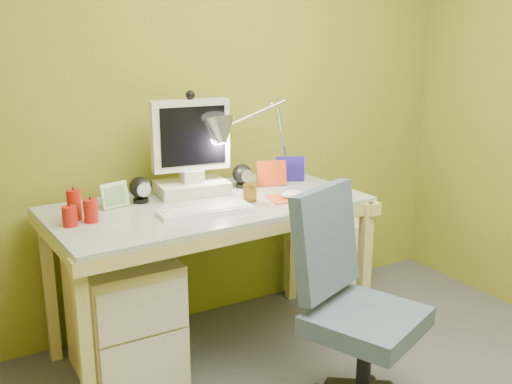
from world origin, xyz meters
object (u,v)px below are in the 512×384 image
monitor (191,143)px  radiator (336,258)px  desk (210,279)px  desk_lamp (271,123)px  task_chair (366,320)px

monitor → radiator: 1.29m
desk → monitor: size_ratio=2.87×
desk_lamp → desk: bearing=-145.1°
desk_lamp → radiator: (0.54, 0.10, -0.88)m
desk_lamp → monitor: bearing=-166.9°
monitor → desk_lamp: desk_lamp is taller
monitor → task_chair: size_ratio=0.58×
monitor → radiator: bearing=11.9°
monitor → radiator: (0.99, 0.10, -0.82)m
radiator → task_chair: bearing=-117.2°
desk → monitor: monitor is taller
desk_lamp → radiator: bearing=23.7°
desk → desk_lamp: size_ratio=2.33×
desk → radiator: 1.04m
task_chair → radiator: bearing=35.5°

